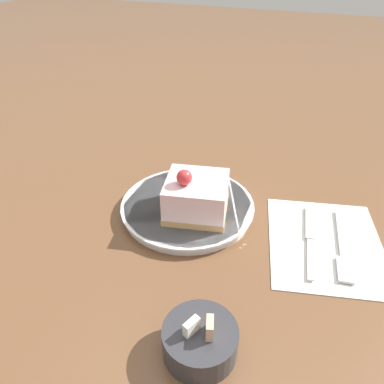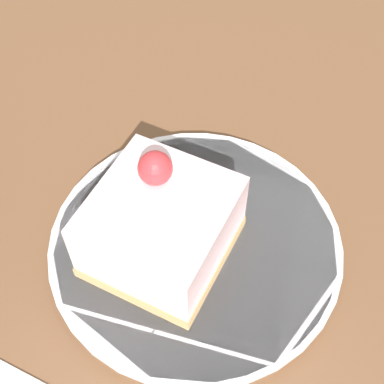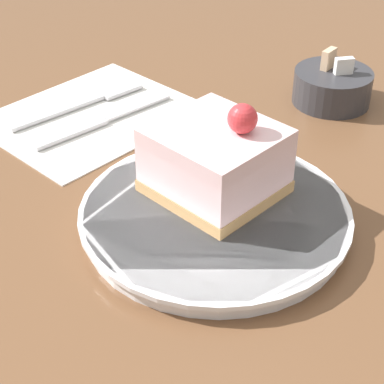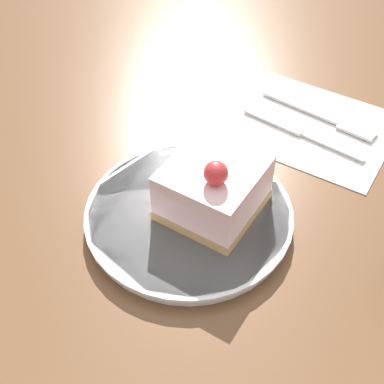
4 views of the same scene
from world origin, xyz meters
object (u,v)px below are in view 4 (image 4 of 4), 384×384
fork (327,118)px  plate (189,215)px  cake_slice (213,188)px  knife (292,128)px

fork → plate: bearing=-9.2°
plate → cake_slice: (-0.02, 0.02, 0.04)m
plate → cake_slice: cake_slice is taller
plate → knife: 0.20m
cake_slice → knife: size_ratio=0.69×
cake_slice → knife: (-0.18, -0.03, -0.04)m
plate → fork: size_ratio=1.37×
fork → knife: (0.05, -0.02, 0.00)m
plate → fork: plate is taller
cake_slice → fork: bearing=169.7°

